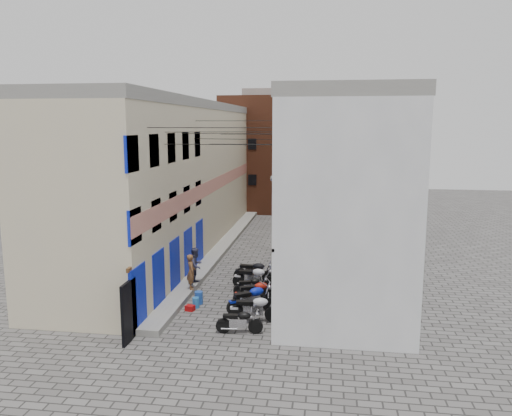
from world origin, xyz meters
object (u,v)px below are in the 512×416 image
at_px(motorcycle_a, 239,320).
at_px(motorcycle_d, 256,291).
at_px(motorcycle_f, 254,276).
at_px(person_b, 196,265).
at_px(motorcycle_b, 255,307).
at_px(person_a, 191,272).
at_px(red_crate, 190,308).
at_px(motorcycle_c, 251,298).
at_px(water_jug_far, 199,298).
at_px(water_jug_near, 196,303).
at_px(motorcycle_e, 252,285).
at_px(motorcycle_g, 254,270).

distance_m(motorcycle_a, motorcycle_d, 3.08).
distance_m(motorcycle_f, person_b, 2.77).
distance_m(motorcycle_b, person_b, 4.97).
height_order(motorcycle_a, motorcycle_f, motorcycle_f).
bearing_deg(motorcycle_b, person_b, -144.36).
xyz_separation_m(motorcycle_f, person_b, (-2.71, -0.30, 0.50)).
distance_m(person_a, red_crate, 2.28).
height_order(person_a, person_b, person_b).
xyz_separation_m(motorcycle_a, person_b, (-2.92, 4.78, 0.60)).
bearing_deg(motorcycle_c, motorcycle_a, -38.47).
bearing_deg(motorcycle_d, water_jug_far, -104.79).
bearing_deg(water_jug_near, water_jug_far, 88.70).
height_order(motorcycle_f, water_jug_near, motorcycle_f).
height_order(motorcycle_e, person_a, person_a).
xyz_separation_m(water_jug_near, red_crate, (-0.15, -0.36, -0.11)).
height_order(motorcycle_d, person_b, person_b).
relative_size(motorcycle_e, person_a, 1.05).
xyz_separation_m(motorcycle_a, motorcycle_g, (-0.34, 6.03, 0.09)).
height_order(person_b, water_jug_far, person_b).
height_order(water_jug_near, red_crate, water_jug_near).
bearing_deg(motorcycle_c, water_jug_near, -129.27).
bearing_deg(motorcycle_f, water_jug_far, -35.05).
bearing_deg(water_jug_far, motorcycle_e, 33.13).
bearing_deg(person_a, motorcycle_a, -165.91).
height_order(motorcycle_g, person_b, person_b).
bearing_deg(motorcycle_c, motorcycle_b, -19.31).
bearing_deg(motorcycle_b, person_a, -136.93).
bearing_deg(water_jug_far, motorcycle_c, -15.00).
distance_m(motorcycle_a, motorcycle_c, 2.12).
bearing_deg(person_b, motorcycle_g, -45.26).
bearing_deg(motorcycle_d, motorcycle_g, 167.75).
bearing_deg(motorcycle_d, person_b, -141.06).
relative_size(motorcycle_b, red_crate, 5.77).
distance_m(motorcycle_a, motorcycle_e, 4.12).
distance_m(motorcycle_c, person_a, 3.58).
relative_size(person_a, red_crate, 4.42).
relative_size(motorcycle_a, motorcycle_g, 0.84).
bearing_deg(motorcycle_e, motorcycle_b, -6.42).
xyz_separation_m(motorcycle_b, person_a, (-3.33, 2.82, 0.45)).
distance_m(motorcycle_c, motorcycle_d, 0.96).
bearing_deg(person_a, water_jug_far, -173.46).
height_order(motorcycle_a, person_b, person_b).
distance_m(motorcycle_c, motorcycle_g, 3.94).
bearing_deg(motorcycle_f, person_a, -60.89).
height_order(person_a, water_jug_far, person_a).
distance_m(motorcycle_a, red_crate, 3.12).
bearing_deg(motorcycle_f, motorcycle_a, 8.71).
bearing_deg(motorcycle_f, water_jug_near, -30.12).
distance_m(motorcycle_f, motorcycle_g, 0.96).
bearing_deg(motorcycle_d, red_crate, -88.45).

